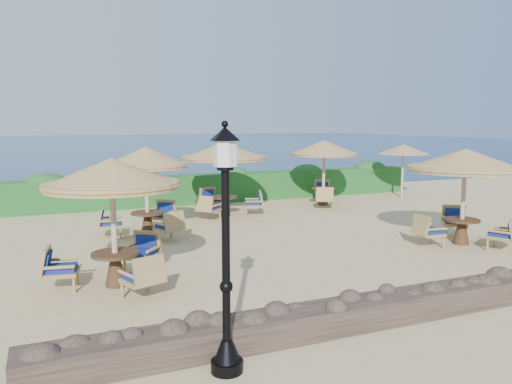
# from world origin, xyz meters

# --- Properties ---
(ground) EXTENTS (120.00, 120.00, 0.00)m
(ground) POSITION_xyz_m (0.00, 0.00, 0.00)
(ground) COLOR tan
(ground) RESTS_ON ground
(sea) EXTENTS (160.00, 160.00, 0.00)m
(sea) POSITION_xyz_m (0.00, 70.00, 0.00)
(sea) COLOR navy
(sea) RESTS_ON ground
(hedge) EXTENTS (18.00, 0.90, 1.20)m
(hedge) POSITION_xyz_m (0.00, 7.20, 0.60)
(hedge) COLOR #184D1F
(hedge) RESTS_ON ground
(stone_wall) EXTENTS (15.00, 0.65, 0.44)m
(stone_wall) POSITION_xyz_m (0.00, -6.20, 0.22)
(stone_wall) COLOR #4F3C31
(stone_wall) RESTS_ON ground
(lamp_post) EXTENTS (0.44, 0.44, 3.31)m
(lamp_post) POSITION_xyz_m (-4.80, -6.80, 1.55)
(lamp_post) COLOR black
(lamp_post) RESTS_ON ground
(extra_parasol) EXTENTS (2.30, 2.30, 2.41)m
(extra_parasol) POSITION_xyz_m (7.80, 5.20, 2.17)
(extra_parasol) COLOR #C4AC8A
(extra_parasol) RESTS_ON ground
(cafe_set_0) EXTENTS (2.81, 2.81, 2.65)m
(cafe_set_0) POSITION_xyz_m (-5.73, -2.51, 1.90)
(cafe_set_0) COLOR #C4AC8A
(cafe_set_0) RESTS_ON ground
(cafe_set_1) EXTENTS (3.11, 3.11, 2.65)m
(cafe_set_1) POSITION_xyz_m (3.62, -2.52, 1.98)
(cafe_set_1) COLOR #C4AC8A
(cafe_set_1) RESTS_ON ground
(cafe_set_2) EXTENTS (2.67, 2.75, 2.65)m
(cafe_set_2) POSITION_xyz_m (-4.24, 1.93, 1.83)
(cafe_set_2) COLOR #C4AC8A
(cafe_set_2) RESTS_ON ground
(cafe_set_3) EXTENTS (3.10, 3.10, 2.65)m
(cafe_set_3) POSITION_xyz_m (-1.05, 4.11, 1.97)
(cafe_set_3) COLOR #C4AC8A
(cafe_set_3) RESTS_ON ground
(cafe_set_4) EXTENTS (2.72, 2.80, 2.65)m
(cafe_set_4) POSITION_xyz_m (3.48, 4.78, 1.99)
(cafe_set_4) COLOR #C4AC8A
(cafe_set_4) RESTS_ON ground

